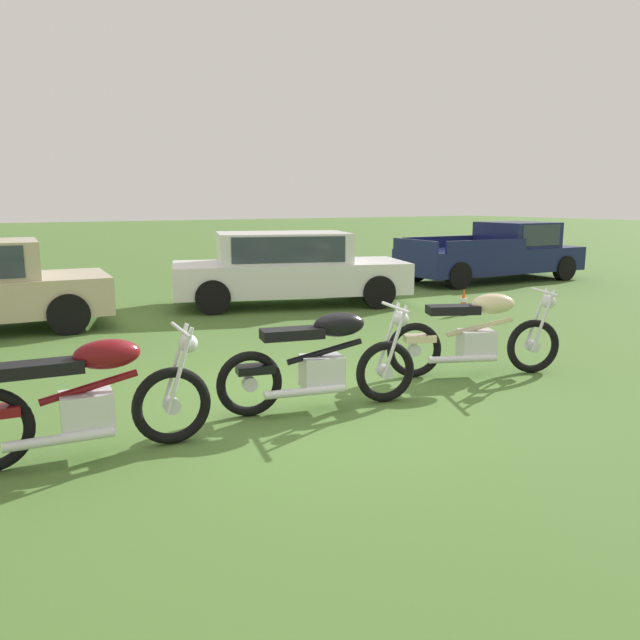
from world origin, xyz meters
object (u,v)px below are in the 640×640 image
motorcycle_cream (477,335)px  traffic_cone (464,303)px  pickup_truck_navy (499,251)px  car_white (287,265)px  motorcycle_black (322,361)px  motorcycle_maroon (87,399)px

motorcycle_cream → traffic_cone: bearing=71.7°
motorcycle_cream → pickup_truck_navy: 9.48m
motorcycle_cream → traffic_cone: 4.14m
pickup_truck_navy → traffic_cone: bearing=-140.0°
car_white → pickup_truck_navy: bearing=24.4°
traffic_cone → pickup_truck_navy: bearing=37.7°
motorcycle_black → car_white: car_white is taller
motorcycle_black → pickup_truck_navy: bearing=47.9°
pickup_truck_navy → traffic_cone: size_ratio=10.35×
car_white → pickup_truck_navy: size_ratio=0.97×
pickup_truck_navy → motorcycle_black: bearing=-142.2°
motorcycle_black → traffic_cone: size_ratio=4.20×
traffic_cone → car_white: bearing=131.2°
pickup_truck_navy → motorcycle_cream: bearing=-135.2°
motorcycle_maroon → car_white: car_white is taller
motorcycle_maroon → pickup_truck_navy: bearing=35.6°
motorcycle_maroon → traffic_cone: 7.89m
motorcycle_maroon → motorcycle_cream: bearing=8.3°
traffic_cone → motorcycle_maroon: bearing=-155.0°
motorcycle_maroon → car_white: (4.88, 5.93, 0.31)m
motorcycle_black → traffic_cone: motorcycle_black is taller
motorcycle_cream → traffic_cone: size_ratio=4.12×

